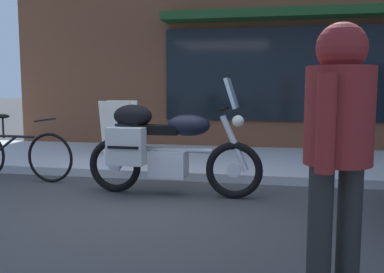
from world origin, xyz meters
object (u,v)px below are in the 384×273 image
object	(u,v)px
pedestrian_walking	(338,133)
touring_motorcycle	(162,145)
sandwich_board_sign	(119,128)
parked_bicycle	(16,154)

from	to	relation	value
pedestrian_walking	touring_motorcycle	bearing A→B (deg)	124.92
touring_motorcycle	sandwich_board_sign	size ratio (longest dim) A/B	2.28
parked_bicycle	pedestrian_walking	size ratio (longest dim) A/B	1.05
touring_motorcycle	pedestrian_walking	size ratio (longest dim) A/B	1.30
touring_motorcycle	pedestrian_walking	distance (m)	2.97
pedestrian_walking	sandwich_board_sign	xyz separation A→B (m)	(-2.98, 4.40, -0.45)
touring_motorcycle	pedestrian_walking	world-z (taller)	pedestrian_walking
pedestrian_walking	parked_bicycle	bearing A→B (deg)	144.23
parked_bicycle	pedestrian_walking	xyz separation A→B (m)	(3.91, -2.82, 0.68)
touring_motorcycle	pedestrian_walking	xyz separation A→B (m)	(1.68, -2.41, 0.44)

